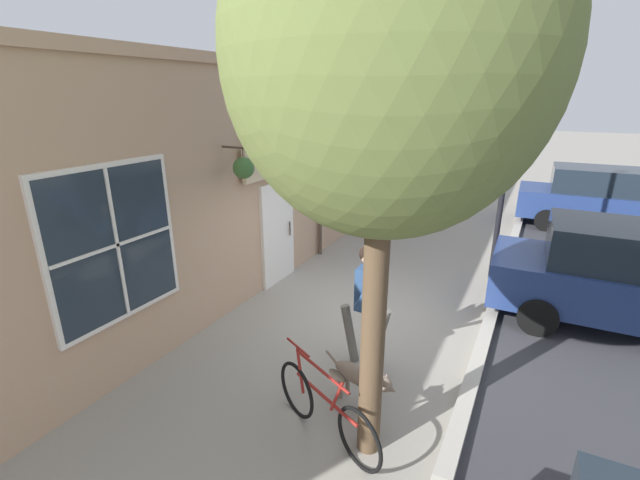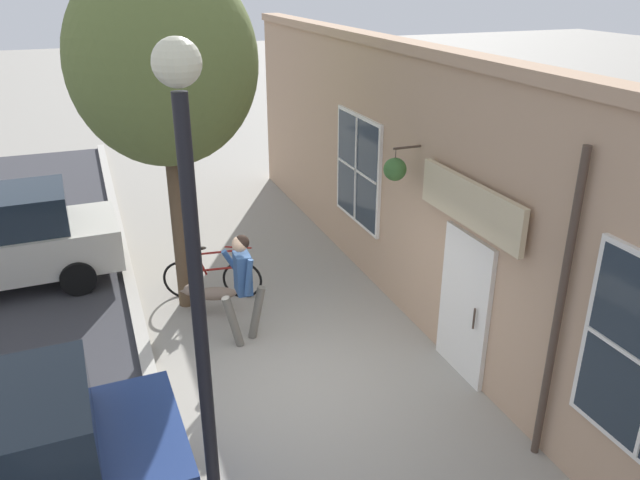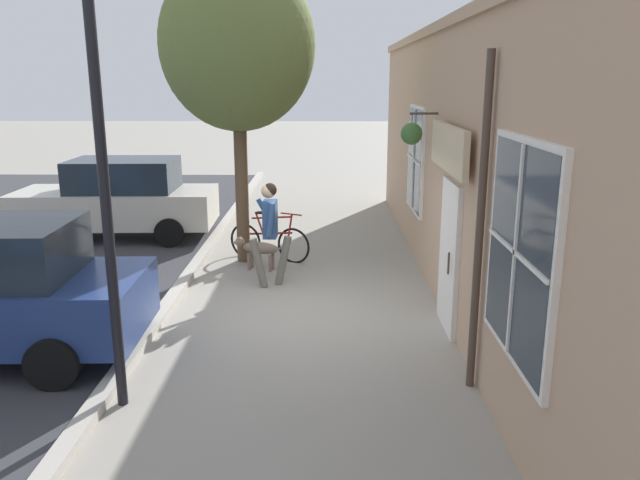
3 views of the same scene
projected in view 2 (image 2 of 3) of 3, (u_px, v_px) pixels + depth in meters
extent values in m
plane|color=gray|center=(301.00, 377.00, 8.80)|extent=(90.00, 90.00, 0.00)
cube|color=#B2ADA3|center=(157.00, 406.00, 8.13)|extent=(0.20, 28.00, 0.12)
cube|color=tan|center=(457.00, 219.00, 8.75)|extent=(0.30, 18.00, 4.15)
cube|color=tan|center=(472.00, 60.00, 7.89)|extent=(0.42, 18.00, 0.16)
cube|color=white|center=(465.00, 305.00, 8.56)|extent=(0.10, 1.10, 2.10)
cube|color=#232D38|center=(463.00, 309.00, 8.57)|extent=(0.03, 0.90, 1.90)
cylinder|color=#47382D|center=(474.00, 319.00, 8.23)|extent=(0.03, 0.03, 0.30)
cube|color=beige|center=(469.00, 203.00, 7.93)|extent=(0.08, 2.20, 0.60)
cylinder|color=#47382D|center=(558.00, 315.00, 6.70)|extent=(0.09, 0.09, 3.74)
cylinder|color=#47382D|center=(407.00, 147.00, 9.02)|extent=(0.44, 0.04, 0.04)
cylinder|color=#47382D|center=(395.00, 161.00, 9.03)|extent=(0.01, 0.01, 0.34)
cone|color=#2D2823|center=(395.00, 175.00, 9.12)|extent=(0.32, 0.32, 0.18)
sphere|color=#3D6B33|center=(395.00, 169.00, 9.09)|extent=(0.34, 0.34, 0.34)
cube|color=white|center=(358.00, 170.00, 11.33)|extent=(0.08, 1.82, 2.02)
cube|color=#232D38|center=(357.00, 170.00, 11.32)|extent=(0.03, 1.70, 1.90)
cube|color=white|center=(356.00, 170.00, 11.32)|extent=(0.04, 0.04, 1.90)
cube|color=white|center=(356.00, 170.00, 11.32)|extent=(0.04, 1.70, 0.04)
cylinder|color=#6B665B|center=(233.00, 322.00, 9.36)|extent=(0.31, 0.14, 0.87)
cylinder|color=#6B665B|center=(257.00, 312.00, 9.62)|extent=(0.31, 0.14, 0.87)
cube|color=#2D4C7A|center=(243.00, 273.00, 9.20)|extent=(0.23, 0.35, 0.63)
sphere|color=tan|center=(240.00, 244.00, 9.00)|extent=(0.24, 0.24, 0.24)
sphere|color=black|center=(242.00, 242.00, 9.00)|extent=(0.22, 0.22, 0.22)
cylinder|color=#2D4C7A|center=(249.00, 277.00, 9.00)|extent=(0.16, 0.09, 0.57)
cylinder|color=#2D4C7A|center=(233.00, 264.00, 9.35)|extent=(0.33, 0.10, 0.52)
ellipsoid|color=#7F6B5B|center=(215.00, 294.00, 10.19)|extent=(0.74, 0.43, 0.22)
cylinder|color=#7F6B5B|center=(203.00, 310.00, 10.21)|extent=(0.06, 0.06, 0.32)
cylinder|color=#7F6B5B|center=(203.00, 306.00, 10.35)|extent=(0.06, 0.06, 0.32)
cylinder|color=#7F6B5B|center=(229.00, 309.00, 10.24)|extent=(0.06, 0.06, 0.32)
cylinder|color=#7F6B5B|center=(229.00, 305.00, 10.38)|extent=(0.06, 0.06, 0.32)
sphere|color=#7F6B5B|center=(189.00, 290.00, 10.13)|extent=(0.18, 0.18, 0.18)
cone|color=#7F6B5B|center=(182.00, 291.00, 10.13)|extent=(0.12, 0.11, 0.09)
cone|color=#7F6B5B|center=(189.00, 287.00, 10.05)|extent=(0.06, 0.06, 0.07)
cone|color=#7F6B5B|center=(190.00, 284.00, 10.14)|extent=(0.06, 0.06, 0.07)
cylinder|color=#7F6B5B|center=(241.00, 290.00, 10.20)|extent=(0.21, 0.09, 0.14)
cylinder|color=brown|center=(179.00, 221.00, 10.13)|extent=(0.25, 0.25, 3.06)
ellipsoid|color=olive|center=(163.00, 62.00, 9.13)|extent=(2.81, 2.53, 3.09)
sphere|color=olive|center=(165.00, 95.00, 9.38)|extent=(1.81, 1.81, 1.81)
torus|color=black|center=(242.00, 280.00, 10.84)|extent=(0.65, 0.36, 0.70)
torus|color=black|center=(183.00, 280.00, 10.84)|extent=(0.65, 0.36, 0.70)
cylinder|color=maroon|center=(212.00, 270.00, 10.76)|extent=(0.94, 0.39, 0.15)
cylinder|color=maroon|center=(201.00, 262.00, 10.71)|extent=(0.21, 0.11, 0.48)
cylinder|color=maroon|center=(213.00, 253.00, 10.64)|extent=(0.79, 0.33, 0.13)
cylinder|color=maroon|center=(237.00, 263.00, 10.72)|extent=(0.14, 0.08, 0.58)
cylinder|color=maroon|center=(238.00, 247.00, 10.60)|extent=(0.42, 0.23, 0.03)
ellipsoid|color=black|center=(199.00, 248.00, 10.60)|extent=(0.26, 0.18, 0.09)
cylinder|color=black|center=(78.00, 278.00, 10.94)|extent=(0.63, 0.20, 0.62)
cylinder|color=black|center=(73.00, 242.00, 12.43)|extent=(0.63, 0.20, 0.62)
cylinder|color=black|center=(101.00, 442.00, 7.14)|extent=(0.63, 0.20, 0.62)
cylinder|color=black|center=(205.00, 387.00, 4.87)|extent=(0.11, 0.11, 4.56)
sphere|color=beige|center=(177.00, 62.00, 3.90)|extent=(0.32, 0.32, 0.32)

